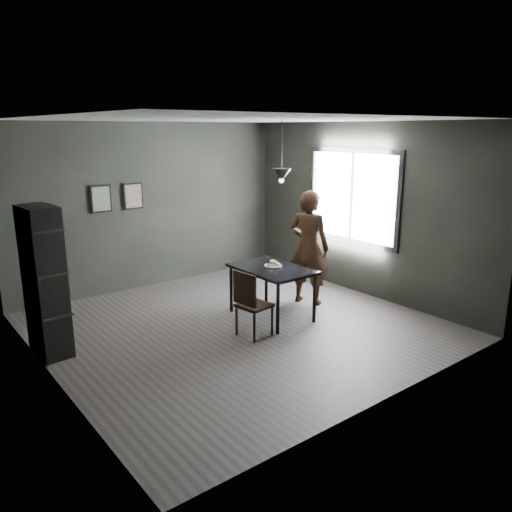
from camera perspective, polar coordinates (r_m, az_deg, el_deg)
ground at (r=7.06m, az=-2.01°, el=-8.00°), size 5.00×5.00×0.00m
back_wall at (r=8.78m, az=-11.79°, el=5.64°), size 5.00×0.10×2.80m
ceiling at (r=6.53m, az=-2.23°, el=15.34°), size 5.00×5.00×0.02m
window_assembly at (r=8.43m, az=10.88°, el=6.70°), size 0.04×1.96×1.56m
cafe_table at (r=7.19m, az=1.82°, el=-1.92°), size 0.80×1.20×0.75m
white_plate at (r=7.22m, az=1.97°, el=-1.16°), size 0.23×0.23×0.01m
donut_pile at (r=7.21m, az=1.97°, el=-0.86°), size 0.21×0.15×0.09m
woman at (r=7.77m, az=6.03°, el=0.96°), size 0.66×0.77×1.79m
wood_chair at (r=6.54m, az=-0.70°, el=-5.05°), size 0.44×0.44×0.90m
shelf_unit at (r=6.45m, az=-23.00°, el=-2.76°), size 0.38×0.63×1.83m
pendant_lamp at (r=7.17m, az=2.94°, el=9.25°), size 0.28×0.28×0.86m
framed_print_left at (r=8.37m, az=-17.31°, el=6.26°), size 0.34×0.04×0.44m
framed_print_right at (r=8.57m, az=-13.87°, el=6.67°), size 0.34×0.04×0.44m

